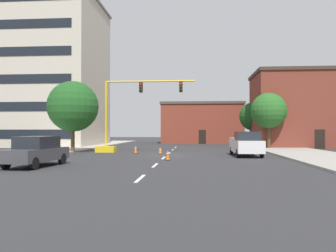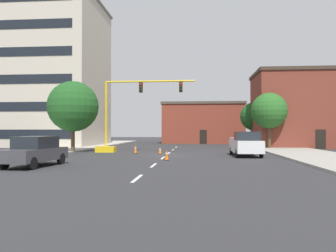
# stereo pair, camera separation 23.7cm
# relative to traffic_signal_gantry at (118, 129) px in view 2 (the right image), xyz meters

# --- Properties ---
(ground_plane) EXTENTS (160.00, 160.00, 0.00)m
(ground_plane) POSITION_rel_traffic_signal_gantry_xyz_m (4.90, -3.25, -2.26)
(ground_plane) COLOR #2D2D30
(sidewalk_left) EXTENTS (6.00, 56.00, 0.14)m
(sidewalk_left) POSITION_rel_traffic_signal_gantry_xyz_m (-7.14, 4.75, -2.19)
(sidewalk_left) COLOR #B2ADA3
(sidewalk_left) RESTS_ON ground_plane
(sidewalk_right) EXTENTS (6.00, 56.00, 0.14)m
(sidewalk_right) POSITION_rel_traffic_signal_gantry_xyz_m (16.94, 4.75, -2.19)
(sidewalk_right) COLOR #9E998E
(sidewalk_right) RESTS_ON ground_plane
(lane_stripe_seg_0) EXTENTS (0.16, 2.40, 0.01)m
(lane_stripe_seg_0) POSITION_rel_traffic_signal_gantry_xyz_m (4.90, -17.25, -2.26)
(lane_stripe_seg_0) COLOR silver
(lane_stripe_seg_0) RESTS_ON ground_plane
(lane_stripe_seg_1) EXTENTS (0.16, 2.40, 0.01)m
(lane_stripe_seg_1) POSITION_rel_traffic_signal_gantry_xyz_m (4.90, -11.75, -2.26)
(lane_stripe_seg_1) COLOR silver
(lane_stripe_seg_1) RESTS_ON ground_plane
(lane_stripe_seg_2) EXTENTS (0.16, 2.40, 0.01)m
(lane_stripe_seg_2) POSITION_rel_traffic_signal_gantry_xyz_m (4.90, -6.25, -2.26)
(lane_stripe_seg_2) COLOR silver
(lane_stripe_seg_2) RESTS_ON ground_plane
(lane_stripe_seg_3) EXTENTS (0.16, 2.40, 0.01)m
(lane_stripe_seg_3) POSITION_rel_traffic_signal_gantry_xyz_m (4.90, -0.75, -2.26)
(lane_stripe_seg_3) COLOR silver
(lane_stripe_seg_3) RESTS_ON ground_plane
(lane_stripe_seg_4) EXTENTS (0.16, 2.40, 0.01)m
(lane_stripe_seg_4) POSITION_rel_traffic_signal_gantry_xyz_m (4.90, 4.75, -2.26)
(lane_stripe_seg_4) COLOR silver
(lane_stripe_seg_4) RESTS_ON ground_plane
(lane_stripe_seg_5) EXTENTS (0.16, 2.40, 0.01)m
(lane_stripe_seg_5) POSITION_rel_traffic_signal_gantry_xyz_m (4.90, 10.25, -2.26)
(lane_stripe_seg_5) COLOR silver
(lane_stripe_seg_5) RESTS_ON ground_plane
(building_tall_left) EXTENTS (13.45, 13.99, 20.09)m
(building_tall_left) POSITION_rel_traffic_signal_gantry_xyz_m (-12.56, 13.70, 7.79)
(building_tall_left) COLOR beige
(building_tall_left) RESTS_ON ground_plane
(building_brick_center) EXTENTS (13.35, 8.15, 6.66)m
(building_brick_center) POSITION_rel_traffic_signal_gantry_xyz_m (8.47, 24.93, 1.08)
(building_brick_center) COLOR brown
(building_brick_center) RESTS_ON ground_plane
(building_row_right) EXTENTS (13.29, 8.34, 9.38)m
(building_row_right) POSITION_rel_traffic_signal_gantry_xyz_m (21.34, 11.53, 2.44)
(building_row_right) COLOR brown
(building_row_right) RESTS_ON ground_plane
(traffic_signal_gantry) EXTENTS (9.35, 1.20, 6.83)m
(traffic_signal_gantry) POSITION_rel_traffic_signal_gantry_xyz_m (0.00, 0.00, 0.00)
(traffic_signal_gantry) COLOR yellow
(traffic_signal_gantry) RESTS_ON ground_plane
(tree_left_near) EXTENTS (4.82, 4.82, 6.78)m
(tree_left_near) POSITION_rel_traffic_signal_gantry_xyz_m (-4.29, -0.46, 2.10)
(tree_left_near) COLOR #4C3823
(tree_left_near) RESTS_ON ground_plane
(tree_right_far) EXTENTS (3.89, 3.89, 5.95)m
(tree_right_far) POSITION_rel_traffic_signal_gantry_xyz_m (15.31, 15.04, 1.73)
(tree_right_far) COLOR #4C3823
(tree_right_far) RESTS_ON ground_plane
(tree_right_mid) EXTENTS (4.01, 4.01, 6.33)m
(tree_right_mid) POSITION_rel_traffic_signal_gantry_xyz_m (15.58, 7.01, 2.04)
(tree_right_mid) COLOR #4C3823
(tree_right_mid) RESTS_ON ground_plane
(pickup_truck_white) EXTENTS (2.13, 5.45, 1.99)m
(pickup_truck_white) POSITION_rel_traffic_signal_gantry_xyz_m (11.41, -3.79, -1.29)
(pickup_truck_white) COLOR white
(pickup_truck_white) RESTS_ON ground_plane
(sedan_dark_gray_near_left) EXTENTS (2.28, 4.66, 1.74)m
(sedan_dark_gray_near_left) POSITION_rel_traffic_signal_gantry_xyz_m (-1.82, -12.95, -1.37)
(sedan_dark_gray_near_left) COLOR #3D3D42
(sedan_dark_gray_near_left) RESTS_ON ground_plane
(traffic_cone_roadside_a) EXTENTS (0.36, 0.36, 0.61)m
(traffic_cone_roadside_a) POSITION_rel_traffic_signal_gantry_xyz_m (4.20, -1.81, -1.96)
(traffic_cone_roadside_a) COLOR black
(traffic_cone_roadside_a) RESTS_ON ground_plane
(traffic_cone_roadside_b) EXTENTS (0.36, 0.36, 0.75)m
(traffic_cone_roadside_b) POSITION_rel_traffic_signal_gantry_xyz_m (5.38, -8.30, -1.89)
(traffic_cone_roadside_b) COLOR black
(traffic_cone_roadside_b) RESTS_ON ground_plane
(traffic_cone_roadside_c) EXTENTS (0.36, 0.36, 0.74)m
(traffic_cone_roadside_c) POSITION_rel_traffic_signal_gantry_xyz_m (1.91, -1.42, -1.90)
(traffic_cone_roadside_c) COLOR black
(traffic_cone_roadside_c) RESTS_ON ground_plane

